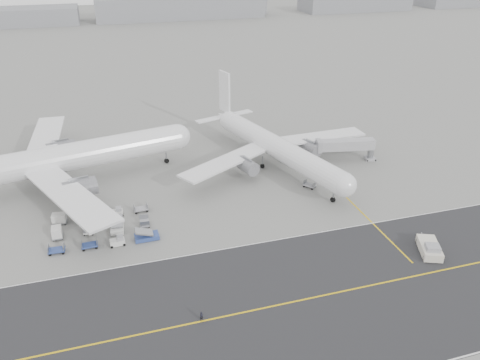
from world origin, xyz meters
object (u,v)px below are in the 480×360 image
object	(u,v)px
airliner_b	(274,146)
jet_bridge	(346,146)
pushback_tug	(430,248)
ground_crew_a	(202,316)
airliner_a	(55,160)

from	to	relation	value
airliner_b	jet_bridge	xyz separation A→B (m)	(17.63, -2.36, -1.22)
pushback_tug	ground_crew_a	bearing A→B (deg)	-151.35
ground_crew_a	jet_bridge	bearing A→B (deg)	30.62
jet_bridge	ground_crew_a	xyz separation A→B (m)	(-44.84, -42.42, -3.12)
pushback_tug	jet_bridge	xyz separation A→B (m)	(3.93, 37.85, 2.90)
pushback_tug	jet_bridge	world-z (taller)	jet_bridge
airliner_a	airliner_b	bearing A→B (deg)	-105.87
airliner_a	jet_bridge	size ratio (longest dim) A/B	4.11
airliner_a	ground_crew_a	size ratio (longest dim) A/B	39.80
pushback_tug	ground_crew_a	world-z (taller)	pushback_tug
airliner_a	jet_bridge	bearing A→B (deg)	-106.73
airliner_a	airliner_b	xyz separation A→B (m)	(48.32, -3.73, -1.07)
airliner_b	pushback_tug	bearing A→B (deg)	-87.48
jet_bridge	ground_crew_a	distance (m)	61.81
airliner_b	jet_bridge	distance (m)	17.82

